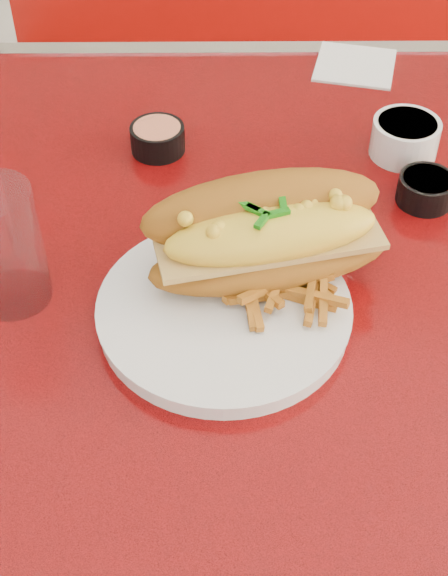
{
  "coord_description": "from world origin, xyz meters",
  "views": [
    {
      "loc": [
        -0.17,
        -0.62,
        1.33
      ],
      "look_at": [
        -0.17,
        -0.11,
        0.81
      ],
      "focal_mm": 50.0,
      "sensor_mm": 36.0,
      "label": 1
    }
  ],
  "objects_px": {
    "diner_table": "(364,342)",
    "dinner_plate": "(224,311)",
    "fork": "(282,277)",
    "water_tumbler": "(4,247)",
    "sauce_cup_right": "(426,188)",
    "mac_hoagie": "(267,233)",
    "booth_bench_far": "(297,156)",
    "sauce_cup_left": "(158,137)",
    "gravy_ramekin": "(405,137)"
  },
  "relations": [
    {
      "from": "dinner_plate",
      "to": "gravy_ramekin",
      "type": "height_order",
      "value": "gravy_ramekin"
    },
    {
      "from": "fork",
      "to": "sauce_cup_left",
      "type": "xyz_separation_m",
      "value": [
        -0.13,
        0.23,
        0.0
      ]
    },
    {
      "from": "diner_table",
      "to": "fork",
      "type": "height_order",
      "value": "fork"
    },
    {
      "from": "mac_hoagie",
      "to": "sauce_cup_right",
      "type": "xyz_separation_m",
      "value": [
        0.18,
        0.12,
        -0.04
      ]
    },
    {
      "from": "sauce_cup_right",
      "to": "water_tumbler",
      "type": "xyz_separation_m",
      "value": [
        -0.42,
        -0.14,
        0.05
      ]
    },
    {
      "from": "gravy_ramekin",
      "to": "water_tumbler",
      "type": "distance_m",
      "value": 0.47
    },
    {
      "from": "gravy_ramekin",
      "to": "booth_bench_far",
      "type": "bearing_deg",
      "value": 93.84
    },
    {
      "from": "booth_bench_far",
      "to": "gravy_ramekin",
      "type": "bearing_deg",
      "value": -86.16
    },
    {
      "from": "diner_table",
      "to": "dinner_plate",
      "type": "distance_m",
      "value": 0.26
    },
    {
      "from": "sauce_cup_left",
      "to": "diner_table",
      "type": "bearing_deg",
      "value": -33.77
    },
    {
      "from": "fork",
      "to": "sauce_cup_right",
      "type": "height_order",
      "value": "sauce_cup_right"
    },
    {
      "from": "diner_table",
      "to": "mac_hoagie",
      "type": "height_order",
      "value": "mac_hoagie"
    },
    {
      "from": "water_tumbler",
      "to": "fork",
      "type": "bearing_deg",
      "value": 1.07
    },
    {
      "from": "mac_hoagie",
      "to": "sauce_cup_right",
      "type": "height_order",
      "value": "mac_hoagie"
    },
    {
      "from": "fork",
      "to": "sauce_cup_left",
      "type": "bearing_deg",
      "value": 35.38
    },
    {
      "from": "booth_bench_far",
      "to": "sauce_cup_left",
      "type": "bearing_deg",
      "value": -110.51
    },
    {
      "from": "booth_bench_far",
      "to": "mac_hoagie",
      "type": "bearing_deg",
      "value": -98.28
    },
    {
      "from": "dinner_plate",
      "to": "sauce_cup_left",
      "type": "relative_size",
      "value": 3.96
    },
    {
      "from": "diner_table",
      "to": "water_tumbler",
      "type": "bearing_deg",
      "value": -168.47
    },
    {
      "from": "diner_table",
      "to": "dinner_plate",
      "type": "height_order",
      "value": "dinner_plate"
    },
    {
      "from": "fork",
      "to": "water_tumbler",
      "type": "distance_m",
      "value": 0.26
    },
    {
      "from": "mac_hoagie",
      "to": "sauce_cup_right",
      "type": "distance_m",
      "value": 0.22
    },
    {
      "from": "dinner_plate",
      "to": "mac_hoagie",
      "type": "relative_size",
      "value": 1.07
    },
    {
      "from": "water_tumbler",
      "to": "gravy_ramekin",
      "type": "bearing_deg",
      "value": 28.81
    },
    {
      "from": "booth_bench_far",
      "to": "fork",
      "type": "height_order",
      "value": "booth_bench_far"
    },
    {
      "from": "diner_table",
      "to": "sauce_cup_right",
      "type": "bearing_deg",
      "value": 50.64
    },
    {
      "from": "booth_bench_far",
      "to": "mac_hoagie",
      "type": "distance_m",
      "value": 1.03
    },
    {
      "from": "sauce_cup_left",
      "to": "sauce_cup_right",
      "type": "relative_size",
      "value": 1.07
    },
    {
      "from": "diner_table",
      "to": "gravy_ramekin",
      "type": "relative_size",
      "value": 15.38
    },
    {
      "from": "mac_hoagie",
      "to": "water_tumbler",
      "type": "distance_m",
      "value": 0.24
    },
    {
      "from": "fork",
      "to": "mac_hoagie",
      "type": "bearing_deg",
      "value": 52.24
    },
    {
      "from": "gravy_ramekin",
      "to": "sauce_cup_right",
      "type": "height_order",
      "value": "gravy_ramekin"
    },
    {
      "from": "diner_table",
      "to": "fork",
      "type": "relative_size",
      "value": 9.41
    },
    {
      "from": "diner_table",
      "to": "water_tumbler",
      "type": "height_order",
      "value": "water_tumbler"
    },
    {
      "from": "diner_table",
      "to": "booth_bench_far",
      "type": "xyz_separation_m",
      "value": [
        0.0,
        0.81,
        -0.32
      ]
    },
    {
      "from": "diner_table",
      "to": "dinner_plate",
      "type": "bearing_deg",
      "value": -147.24
    },
    {
      "from": "sauce_cup_left",
      "to": "mac_hoagie",
      "type": "bearing_deg",
      "value": -61.95
    },
    {
      "from": "booth_bench_far",
      "to": "gravy_ramekin",
      "type": "relative_size",
      "value": 15.0
    },
    {
      "from": "fork",
      "to": "diner_table",
      "type": "bearing_deg",
      "value": -51.69
    },
    {
      "from": "fork",
      "to": "dinner_plate",
      "type": "bearing_deg",
      "value": 129.5
    },
    {
      "from": "booth_bench_far",
      "to": "water_tumbler",
      "type": "xyz_separation_m",
      "value": [
        -0.37,
        -0.89,
        0.55
      ]
    },
    {
      "from": "diner_table",
      "to": "sauce_cup_left",
      "type": "distance_m",
      "value": 0.34
    },
    {
      "from": "fork",
      "to": "water_tumbler",
      "type": "bearing_deg",
      "value": 97.02
    },
    {
      "from": "fork",
      "to": "gravy_ramekin",
      "type": "xyz_separation_m",
      "value": [
        0.16,
        0.22,
        0.01
      ]
    },
    {
      "from": "dinner_plate",
      "to": "sauce_cup_right",
      "type": "distance_m",
      "value": 0.28
    },
    {
      "from": "mac_hoagie",
      "to": "sauce_cup_left",
      "type": "height_order",
      "value": "mac_hoagie"
    },
    {
      "from": "diner_table",
      "to": "sauce_cup_right",
      "type": "relative_size",
      "value": 19.26
    },
    {
      "from": "diner_table",
      "to": "sauce_cup_left",
      "type": "relative_size",
      "value": 17.97
    },
    {
      "from": "sauce_cup_left",
      "to": "water_tumbler",
      "type": "xyz_separation_m",
      "value": [
        -0.13,
        -0.24,
        0.05
      ]
    },
    {
      "from": "water_tumbler",
      "to": "dinner_plate",
      "type": "bearing_deg",
      "value": -9.09
    }
  ]
}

